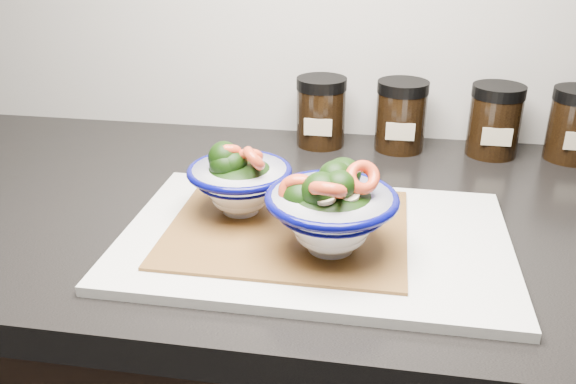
% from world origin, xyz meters
% --- Properties ---
extents(countertop, '(3.50, 0.60, 0.04)m').
position_xyz_m(countertop, '(0.00, 1.45, 0.88)').
color(countertop, black).
rests_on(countertop, cabinet).
extents(cutting_board, '(0.45, 0.30, 0.01)m').
position_xyz_m(cutting_board, '(-0.14, 1.35, 0.91)').
color(cutting_board, beige).
rests_on(cutting_board, countertop).
extents(bamboo_mat, '(0.28, 0.24, 0.00)m').
position_xyz_m(bamboo_mat, '(-0.18, 1.36, 0.91)').
color(bamboo_mat, brown).
rests_on(bamboo_mat, cutting_board).
extents(bowl_left, '(0.13, 0.13, 0.10)m').
position_xyz_m(bowl_left, '(-0.24, 1.39, 0.96)').
color(bowl_left, white).
rests_on(bowl_left, bamboo_mat).
extents(bowl_right, '(0.15, 0.15, 0.11)m').
position_xyz_m(bowl_right, '(-0.12, 1.32, 0.96)').
color(bowl_right, white).
rests_on(bowl_right, bamboo_mat).
extents(spice_jar_a, '(0.08, 0.08, 0.11)m').
position_xyz_m(spice_jar_a, '(-0.18, 1.69, 0.96)').
color(spice_jar_a, black).
rests_on(spice_jar_a, countertop).
extents(spice_jar_b, '(0.08, 0.08, 0.11)m').
position_xyz_m(spice_jar_b, '(-0.05, 1.69, 0.96)').
color(spice_jar_b, black).
rests_on(spice_jar_b, countertop).
extents(spice_jar_c, '(0.08, 0.08, 0.11)m').
position_xyz_m(spice_jar_c, '(0.10, 1.69, 0.96)').
color(spice_jar_c, black).
rests_on(spice_jar_c, countertop).
extents(spice_jar_d, '(0.08, 0.08, 0.11)m').
position_xyz_m(spice_jar_d, '(0.22, 1.69, 0.96)').
color(spice_jar_d, black).
rests_on(spice_jar_d, countertop).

